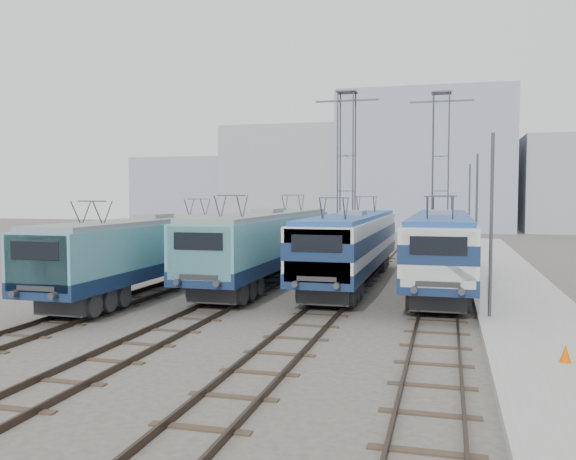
# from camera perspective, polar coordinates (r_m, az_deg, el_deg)

# --- Properties ---
(ground) EXTENTS (160.00, 160.00, 0.00)m
(ground) POSITION_cam_1_polar(r_m,az_deg,el_deg) (22.92, -3.61, -8.67)
(ground) COLOR #514C47
(platform) EXTENTS (4.00, 70.00, 0.30)m
(platform) POSITION_cam_1_polar(r_m,az_deg,el_deg) (29.80, 20.69, -5.78)
(platform) COLOR #9E9E99
(platform) RESTS_ON ground
(locomotive_far_left) EXTENTS (2.80, 17.67, 3.32)m
(locomotive_far_left) POSITION_cam_1_polar(r_m,az_deg,el_deg) (30.16, -12.59, -1.60)
(locomotive_far_left) COLOR #132548
(locomotive_far_left) RESTS_ON ground
(locomotive_center_left) EXTENTS (2.94, 18.57, 3.49)m
(locomotive_center_left) POSITION_cam_1_polar(r_m,az_deg,el_deg) (32.32, -2.06, -1.01)
(locomotive_center_left) COLOR #132548
(locomotive_center_left) RESTS_ON ground
(locomotive_center_right) EXTENTS (2.87, 18.18, 3.42)m
(locomotive_center_right) POSITION_cam_1_polar(r_m,az_deg,el_deg) (31.98, 6.03, -1.05)
(locomotive_center_right) COLOR #132548
(locomotive_center_right) RESTS_ON ground
(locomotive_far_right) EXTENTS (2.92, 18.45, 3.47)m
(locomotive_far_right) POSITION_cam_1_polar(r_m,az_deg,el_deg) (31.40, 14.12, -1.16)
(locomotive_far_right) COLOR #132548
(locomotive_far_right) RESTS_ON ground
(catenary_tower_west) EXTENTS (4.50, 1.20, 12.00)m
(catenary_tower_west) POSITION_cam_1_polar(r_m,az_deg,el_deg) (43.88, 5.49, 5.80)
(catenary_tower_west) COLOR #3F4247
(catenary_tower_west) RESTS_ON ground
(catenary_tower_east) EXTENTS (4.50, 1.20, 12.00)m
(catenary_tower_east) POSITION_cam_1_polar(r_m,az_deg,el_deg) (45.31, 14.08, 5.64)
(catenary_tower_east) COLOR #3F4247
(catenary_tower_east) RESTS_ON ground
(mast_front) EXTENTS (0.12, 0.12, 7.00)m
(mast_front) POSITION_cam_1_polar(r_m,az_deg,el_deg) (23.35, 18.48, 0.06)
(mast_front) COLOR #3F4247
(mast_front) RESTS_ON ground
(mast_mid) EXTENTS (0.12, 0.12, 7.00)m
(mast_mid) POSITION_cam_1_polar(r_m,az_deg,el_deg) (35.32, 17.22, 1.15)
(mast_mid) COLOR #3F4247
(mast_mid) RESTS_ON ground
(mast_rear) EXTENTS (0.12, 0.12, 7.00)m
(mast_rear) POSITION_cam_1_polar(r_m,az_deg,el_deg) (47.31, 16.60, 1.69)
(mast_rear) COLOR #3F4247
(mast_rear) RESTS_ON ground
(safety_cone) EXTENTS (0.30, 0.30, 0.49)m
(safety_cone) POSITION_cam_1_polar(r_m,az_deg,el_deg) (18.11, 24.52, -10.46)
(safety_cone) COLOR #DC5400
(safety_cone) RESTS_ON platform
(building_west) EXTENTS (18.00, 12.00, 14.00)m
(building_west) POSITION_cam_1_polar(r_m,az_deg,el_deg) (85.92, 0.55, 4.87)
(building_west) COLOR #929AA2
(building_west) RESTS_ON ground
(building_center) EXTENTS (22.00, 14.00, 18.00)m
(building_center) POSITION_cam_1_polar(r_m,az_deg,el_deg) (83.43, 12.69, 6.20)
(building_center) COLOR #8E96AF
(building_center) RESTS_ON ground
(building_far_west) EXTENTS (14.00, 10.00, 10.00)m
(building_far_west) POSITION_cam_1_polar(r_m,az_deg,el_deg) (91.15, -9.27, 3.48)
(building_far_west) COLOR #8E96AF
(building_far_west) RESTS_ON ground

